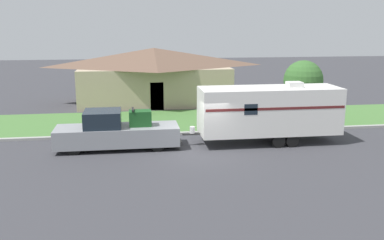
% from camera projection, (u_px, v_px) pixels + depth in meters
% --- Properties ---
extents(ground_plane, '(120.00, 120.00, 0.00)m').
position_uv_depth(ground_plane, '(205.00, 152.00, 21.79)').
color(ground_plane, '#38383D').
extents(curb_strip, '(80.00, 0.30, 0.14)m').
position_uv_depth(curb_strip, '(194.00, 133.00, 25.39)').
color(curb_strip, '#999993').
rests_on(curb_strip, ground_plane).
extents(lawn_strip, '(80.00, 7.00, 0.03)m').
position_uv_depth(lawn_strip, '(186.00, 120.00, 28.93)').
color(lawn_strip, '#477538').
rests_on(lawn_strip, ground_plane).
extents(house_across_street, '(12.84, 7.07, 4.49)m').
position_uv_depth(house_across_street, '(154.00, 74.00, 35.07)').
color(house_across_street, tan).
rests_on(house_across_street, ground_plane).
extents(pickup_truck, '(6.48, 2.01, 2.11)m').
position_uv_depth(pickup_truck, '(116.00, 132.00, 22.28)').
color(pickup_truck, black).
rests_on(pickup_truck, ground_plane).
extents(travel_trailer, '(8.54, 2.41, 3.34)m').
position_uv_depth(travel_trailer, '(269.00, 110.00, 23.22)').
color(travel_trailer, black).
rests_on(travel_trailer, ground_plane).
extents(mailbox, '(0.48, 0.20, 1.26)m').
position_uv_depth(mailbox, '(221.00, 114.00, 26.29)').
color(mailbox, brown).
rests_on(mailbox, ground_plane).
extents(tree_in_yard, '(2.54, 2.54, 4.11)m').
position_uv_depth(tree_in_yard, '(303.00, 80.00, 27.77)').
color(tree_in_yard, brown).
rests_on(tree_in_yard, ground_plane).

